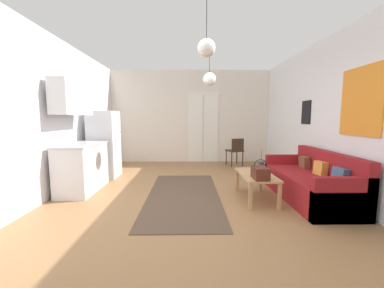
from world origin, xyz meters
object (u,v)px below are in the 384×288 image
Objects in this scene: couch at (312,183)px; pendant_lamp_near at (206,48)px; bamboo_vase at (261,167)px; pendant_lamp_far at (209,79)px; coffee_table at (256,177)px; handbag at (260,173)px; refrigerator at (104,144)px; accent_chair at (236,150)px.

pendant_lamp_near is (-1.94, -1.10, 1.95)m from couch.
pendant_lamp_far is (-0.84, 1.00, 1.69)m from bamboo_vase.
pendant_lamp_near reaches higher than coffee_table.
couch is at bearing 18.06° from handbag.
pendant_lamp_far is at bearing 122.78° from coffee_table.
handbag is 0.41× the size of pendant_lamp_far.
couch reaches higher than coffee_table.
bamboo_vase is at bearing 48.66° from pendant_lamp_near.
coffee_table is at bearing -26.95° from refrigerator.
couch is 2.91m from accent_chair.
pendant_lamp_far reaches higher than accent_chair.
handbag is at bearing -65.06° from pendant_lamp_far.
bamboo_vase is 0.49× the size of accent_chair.
handbag is 2.06m from pendant_lamp_near.
refrigerator is 3.60m from accent_chair.
handbag is 2.33m from pendant_lamp_far.
coffee_table is 2.28m from pendant_lamp_far.
pendant_lamp_near is (2.21, -2.72, 1.44)m from refrigerator.
coffee_table is 2.34m from pendant_lamp_near.
bamboo_vase is at bearing 71.04° from handbag.
bamboo_vase is at bearing 47.12° from coffee_table.
coffee_table is at bearing 82.70° from handbag.
bamboo_vase is at bearing -49.97° from pendant_lamp_far.
coffee_table is 1.24× the size of accent_chair.
refrigerator is (-4.16, 1.62, 0.51)m from couch.
refrigerator is at bearing 129.15° from pendant_lamp_near.
refrigerator reaches higher than accent_chair.
refrigerator is (-3.30, 1.49, 0.24)m from bamboo_vase.
accent_chair is (3.39, 1.17, -0.31)m from refrigerator.
coffee_table is 2.52× the size of bamboo_vase.
refrigerator reaches higher than bamboo_vase.
coffee_table is at bearing -57.22° from pendant_lamp_far.
accent_chair is (-0.77, 2.80, 0.20)m from couch.
bamboo_vase is at bearing 70.25° from accent_chair.
couch is 0.99m from coffee_table.
couch is 4.85× the size of bamboo_vase.
pendant_lamp_near is (-0.96, -1.10, 1.83)m from coffee_table.
pendant_lamp_near reaches higher than handbag.
accent_chair is (0.09, 2.66, -0.07)m from bamboo_vase.
couch reaches higher than accent_chair.
pendant_lamp_near is 0.97× the size of pendant_lamp_far.
pendant_lamp_near is at bearing -140.35° from handbag.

